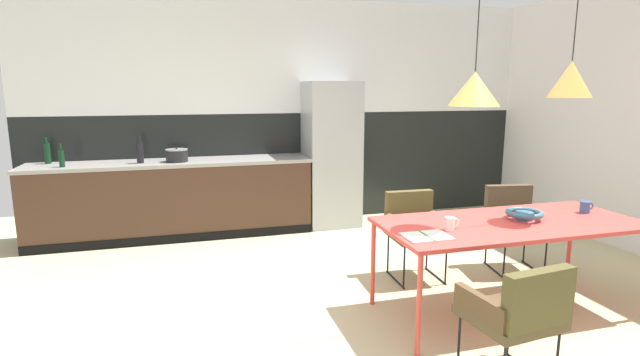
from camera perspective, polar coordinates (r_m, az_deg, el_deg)
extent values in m
plane|color=#BFB789|center=(3.75, 8.23, -17.03)|extent=(8.51, 8.51, 0.00)
cube|color=black|center=(6.38, -2.96, 1.34)|extent=(6.55, 0.12, 1.42)
cube|color=white|center=(6.31, -3.08, 14.16)|extent=(6.55, 0.12, 1.42)
cube|color=#452B1F|center=(5.93, -16.82, -2.56)|extent=(3.17, 0.60, 0.86)
cube|color=#9B9692|center=(5.85, -17.06, 1.75)|extent=(3.20, 0.63, 0.04)
cube|color=black|center=(5.73, -16.67, -6.94)|extent=(3.17, 0.01, 0.10)
cube|color=#ADAFB2|center=(6.11, 1.34, 2.82)|extent=(0.65, 0.60, 1.82)
cube|color=#E1423B|center=(3.97, 21.62, -5.02)|extent=(2.00, 0.87, 0.03)
cylinder|color=#E54637|center=(3.94, 6.29, -9.99)|extent=(0.04, 0.04, 0.70)
cylinder|color=#DF3C3E|center=(4.96, 27.46, -6.82)|extent=(0.04, 0.04, 0.70)
cylinder|color=#DB453C|center=(3.28, 11.64, -14.56)|extent=(0.04, 0.04, 0.70)
cube|color=brown|center=(4.98, 22.24, -5.61)|extent=(0.55, 0.54, 0.06)
cube|color=#4F3F2D|center=(5.10, 21.36, -2.75)|extent=(0.46, 0.16, 0.36)
cube|color=brown|center=(5.06, 24.53, -4.36)|extent=(0.12, 0.42, 0.14)
cube|color=brown|center=(4.85, 20.02, -4.64)|extent=(0.12, 0.42, 0.14)
cylinder|color=black|center=(4.98, 25.14, -8.48)|extent=(0.02, 0.02, 0.38)
cylinder|color=black|center=(4.79, 20.98, -8.91)|extent=(0.02, 0.02, 0.38)
cylinder|color=black|center=(5.29, 23.04, -7.22)|extent=(0.02, 0.02, 0.38)
cylinder|color=black|center=(5.12, 19.07, -7.56)|extent=(0.02, 0.02, 0.38)
cylinder|color=black|center=(5.19, 23.90, -9.75)|extent=(0.09, 0.41, 0.02)
cylinder|color=black|center=(5.01, 19.86, -10.20)|extent=(0.09, 0.41, 0.02)
cube|color=brown|center=(3.18, 21.47, -15.00)|extent=(0.53, 0.51, 0.06)
cube|color=#4E4625|center=(2.97, 24.45, -12.91)|extent=(0.46, 0.13, 0.33)
cube|color=brown|center=(3.00, 18.46, -14.28)|extent=(0.10, 0.42, 0.14)
cube|color=brown|center=(3.28, 24.44, -12.46)|extent=(0.10, 0.42, 0.14)
cylinder|color=black|center=(3.28, 16.14, -18.05)|extent=(0.02, 0.02, 0.37)
cylinder|color=black|center=(3.52, 21.46, -16.30)|extent=(0.02, 0.02, 0.37)
cube|color=brown|center=(4.49, 11.42, -6.56)|extent=(0.50, 0.48, 0.06)
cube|color=brown|center=(4.62, 10.47, -3.53)|extent=(0.46, 0.10, 0.33)
cube|color=brown|center=(4.56, 13.98, -5.11)|extent=(0.07, 0.42, 0.14)
cube|color=brown|center=(4.38, 8.84, -5.56)|extent=(0.07, 0.42, 0.14)
cylinder|color=black|center=(4.49, 14.69, -9.77)|extent=(0.02, 0.02, 0.39)
cylinder|color=black|center=(4.33, 9.93, -10.38)|extent=(0.02, 0.02, 0.39)
cylinder|color=black|center=(4.81, 12.55, -8.30)|extent=(0.02, 0.02, 0.39)
cylinder|color=black|center=(4.65, 8.06, -8.79)|extent=(0.02, 0.02, 0.39)
cylinder|color=black|center=(4.72, 13.48, -11.17)|extent=(0.03, 0.41, 0.02)
cylinder|color=black|center=(4.56, 8.89, -11.79)|extent=(0.03, 0.41, 0.02)
cylinder|color=#33607F|center=(4.06, 23.02, -4.13)|extent=(0.13, 0.13, 0.06)
torus|color=#356478|center=(4.05, 23.04, -3.85)|extent=(0.28, 0.28, 0.04)
cube|color=white|center=(3.35, 11.32, -6.90)|extent=(0.15, 0.23, 0.01)
cube|color=white|center=(3.42, 13.63, -6.63)|extent=(0.15, 0.23, 0.01)
cube|color=#4C7F4C|center=(3.38, 12.49, -6.64)|extent=(0.01, 0.24, 0.00)
cylinder|color=white|center=(3.58, 15.07, -5.24)|extent=(0.07, 0.07, 0.09)
torus|color=white|center=(3.60, 15.73, -5.09)|extent=(0.06, 0.01, 0.06)
cylinder|color=#335B93|center=(4.48, 28.87, -3.04)|extent=(0.08, 0.08, 0.09)
torus|color=#335B93|center=(4.52, 29.33, -2.92)|extent=(0.07, 0.01, 0.07)
cylinder|color=black|center=(5.77, -16.58, 2.53)|extent=(0.25, 0.25, 0.13)
cylinder|color=gray|center=(5.76, -16.62, 3.24)|extent=(0.25, 0.25, 0.01)
sphere|color=black|center=(5.76, -16.63, 3.42)|extent=(0.02, 0.02, 0.02)
cylinder|color=black|center=(5.78, -20.54, 2.80)|extent=(0.08, 0.08, 0.23)
cylinder|color=black|center=(5.76, -20.64, 4.34)|extent=(0.04, 0.04, 0.08)
cylinder|color=#0F3319|center=(6.18, -29.57, 2.55)|extent=(0.07, 0.07, 0.23)
cylinder|color=#0F3319|center=(6.17, -29.70, 3.91)|extent=(0.03, 0.03, 0.07)
cylinder|color=#0F3319|center=(5.83, -28.26, 2.03)|extent=(0.06, 0.06, 0.18)
cylinder|color=#0F3319|center=(5.82, -28.37, 3.26)|extent=(0.02, 0.02, 0.07)
cylinder|color=black|center=(3.63, 18.36, 19.34)|extent=(0.01, 0.01, 0.94)
cone|color=gold|center=(3.58, 17.81, 10.01)|extent=(0.35, 0.35, 0.24)
cone|color=gold|center=(4.07, 27.54, 10.32)|extent=(0.31, 0.31, 0.27)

